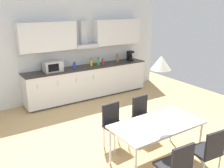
{
  "coord_description": "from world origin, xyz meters",
  "views": [
    {
      "loc": [
        -2.51,
        -3.75,
        2.63
      ],
      "look_at": [
        0.27,
        0.56,
        1.0
      ],
      "focal_mm": 40.0,
      "sensor_mm": 36.0,
      "label": 1
    }
  ],
  "objects_px": {
    "bottle_blue": "(74,66)",
    "bottle_green": "(98,62)",
    "microwave": "(53,66)",
    "pendant_lamp": "(161,63)",
    "chair_near_right": "(209,149)",
    "bottle_red": "(103,62)",
    "chair_near_left": "(177,164)",
    "coffee_maker": "(130,56)",
    "dining_table": "(157,126)",
    "chair_far_right": "(143,113)",
    "bottle_yellow": "(91,62)",
    "chair_far_left": "(114,121)",
    "bottle_brown": "(117,58)"
  },
  "relations": [
    {
      "from": "coffee_maker",
      "to": "bottle_green",
      "type": "xyz_separation_m",
      "value": [
        -1.21,
        -0.08,
        -0.05
      ]
    },
    {
      "from": "bottle_yellow",
      "to": "chair_far_left",
      "type": "bearing_deg",
      "value": -110.21
    },
    {
      "from": "microwave",
      "to": "bottle_green",
      "type": "relative_size",
      "value": 2.0
    },
    {
      "from": "bottle_blue",
      "to": "bottle_green",
      "type": "relative_size",
      "value": 0.82
    },
    {
      "from": "chair_far_left",
      "to": "pendant_lamp",
      "type": "xyz_separation_m",
      "value": [
        0.36,
        -0.79,
        1.24
      ]
    },
    {
      "from": "bottle_red",
      "to": "chair_near_right",
      "type": "distance_m",
      "value": 4.37
    },
    {
      "from": "microwave",
      "to": "coffee_maker",
      "type": "xyz_separation_m",
      "value": [
        2.58,
        0.03,
        0.01
      ]
    },
    {
      "from": "microwave",
      "to": "chair_near_right",
      "type": "relative_size",
      "value": 0.55
    },
    {
      "from": "bottle_brown",
      "to": "bottle_green",
      "type": "height_order",
      "value": "bottle_brown"
    },
    {
      "from": "bottle_red",
      "to": "pendant_lamp",
      "type": "distance_m",
      "value": 3.73
    },
    {
      "from": "coffee_maker",
      "to": "dining_table",
      "type": "relative_size",
      "value": 0.19
    },
    {
      "from": "bottle_blue",
      "to": "chair_near_right",
      "type": "xyz_separation_m",
      "value": [
        0.25,
        -4.28,
        -0.49
      ]
    },
    {
      "from": "bottle_brown",
      "to": "chair_far_left",
      "type": "distance_m",
      "value": 3.4
    },
    {
      "from": "bottle_red",
      "to": "dining_table",
      "type": "relative_size",
      "value": 0.12
    },
    {
      "from": "chair_far_left",
      "to": "chair_far_right",
      "type": "xyz_separation_m",
      "value": [
        0.71,
        0.0,
        0.0
      ]
    },
    {
      "from": "bottle_brown",
      "to": "chair_near_right",
      "type": "height_order",
      "value": "bottle_brown"
    },
    {
      "from": "microwave",
      "to": "pendant_lamp",
      "type": "height_order",
      "value": "pendant_lamp"
    },
    {
      "from": "coffee_maker",
      "to": "chair_near_left",
      "type": "xyz_separation_m",
      "value": [
        -2.41,
        -4.32,
        -0.55
      ]
    },
    {
      "from": "bottle_green",
      "to": "chair_near_left",
      "type": "bearing_deg",
      "value": -105.81
    },
    {
      "from": "microwave",
      "to": "bottle_green",
      "type": "height_order",
      "value": "microwave"
    },
    {
      "from": "chair_far_right",
      "to": "bottle_green",
      "type": "bearing_deg",
      "value": 79.47
    },
    {
      "from": "coffee_maker",
      "to": "bottle_brown",
      "type": "bearing_deg",
      "value": 179.28
    },
    {
      "from": "dining_table",
      "to": "chair_near_right",
      "type": "height_order",
      "value": "chair_near_right"
    },
    {
      "from": "dining_table",
      "to": "chair_far_right",
      "type": "height_order",
      "value": "chair_far_right"
    },
    {
      "from": "bottle_yellow",
      "to": "chair_near_right",
      "type": "height_order",
      "value": "bottle_yellow"
    },
    {
      "from": "bottle_brown",
      "to": "bottle_green",
      "type": "bearing_deg",
      "value": -173.04
    },
    {
      "from": "bottle_red",
      "to": "chair_near_right",
      "type": "bearing_deg",
      "value": -99.01
    },
    {
      "from": "bottle_green",
      "to": "chair_far_left",
      "type": "bearing_deg",
      "value": -114.28
    },
    {
      "from": "bottle_blue",
      "to": "chair_far_right",
      "type": "relative_size",
      "value": 0.23
    },
    {
      "from": "bottle_blue",
      "to": "pendant_lamp",
      "type": "bearing_deg",
      "value": -91.59
    },
    {
      "from": "coffee_maker",
      "to": "dining_table",
      "type": "distance_m",
      "value": 4.11
    },
    {
      "from": "chair_far_right",
      "to": "pendant_lamp",
      "type": "height_order",
      "value": "pendant_lamp"
    },
    {
      "from": "bottle_blue",
      "to": "chair_near_left",
      "type": "bearing_deg",
      "value": -96.06
    },
    {
      "from": "coffee_maker",
      "to": "chair_far_right",
      "type": "distance_m",
      "value": 3.28
    },
    {
      "from": "bottle_blue",
      "to": "chair_far_right",
      "type": "distance_m",
      "value": 2.75
    },
    {
      "from": "dining_table",
      "to": "chair_near_right",
      "type": "distance_m",
      "value": 0.87
    },
    {
      "from": "microwave",
      "to": "chair_near_left",
      "type": "xyz_separation_m",
      "value": [
        0.16,
        -4.29,
        -0.54
      ]
    },
    {
      "from": "bottle_brown",
      "to": "pendant_lamp",
      "type": "bearing_deg",
      "value": -114.03
    },
    {
      "from": "bottle_yellow",
      "to": "chair_far_right",
      "type": "distance_m",
      "value": 2.79
    },
    {
      "from": "bottle_green",
      "to": "pendant_lamp",
      "type": "distance_m",
      "value": 3.63
    },
    {
      "from": "microwave",
      "to": "chair_near_left",
      "type": "relative_size",
      "value": 0.55
    },
    {
      "from": "dining_table",
      "to": "chair_far_left",
      "type": "xyz_separation_m",
      "value": [
        -0.36,
        0.79,
        -0.15
      ]
    },
    {
      "from": "chair_near_left",
      "to": "pendant_lamp",
      "type": "xyz_separation_m",
      "value": [
        0.36,
        0.79,
        1.24
      ]
    },
    {
      "from": "bottle_red",
      "to": "pendant_lamp",
      "type": "bearing_deg",
      "value": -106.29
    },
    {
      "from": "microwave",
      "to": "bottle_yellow",
      "type": "relative_size",
      "value": 2.09
    },
    {
      "from": "bottle_blue",
      "to": "chair_far_right",
      "type": "xyz_separation_m",
      "value": [
        0.25,
        -2.7,
        -0.49
      ]
    },
    {
      "from": "chair_far_left",
      "to": "pendant_lamp",
      "type": "height_order",
      "value": "pendant_lamp"
    },
    {
      "from": "bottle_blue",
      "to": "dining_table",
      "type": "relative_size",
      "value": 0.13
    },
    {
      "from": "microwave",
      "to": "pendant_lamp",
      "type": "distance_m",
      "value": 3.61
    },
    {
      "from": "bottle_green",
      "to": "chair_far_right",
      "type": "bearing_deg",
      "value": -100.53
    }
  ]
}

